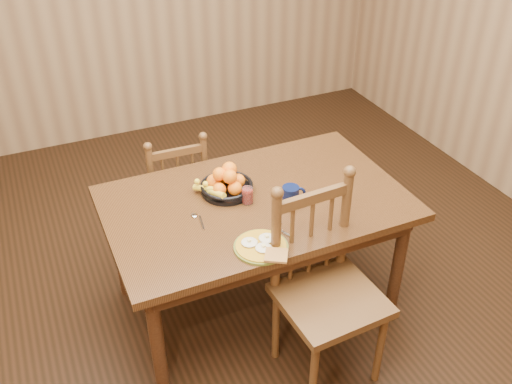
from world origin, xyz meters
name	(u,v)px	position (x,y,z in m)	size (l,w,h in m)	color
room	(256,97)	(0.00, 0.00, 1.35)	(4.52, 5.02, 2.72)	black
dining_table	(256,213)	(0.00, 0.00, 0.67)	(1.60, 1.00, 0.75)	black
chair_far	(176,194)	(-0.26, 0.68, 0.43)	(0.42, 0.40, 0.89)	#452A14
chair_near	(326,291)	(0.13, -0.56, 0.52)	(0.51, 0.49, 1.06)	#452A14
breakfast_plate	(262,246)	(-0.14, -0.39, 0.76)	(0.26, 0.31, 0.04)	#59601E
fork	(281,228)	(0.01, -0.29, 0.75)	(0.06, 0.18, 0.00)	silver
spoon	(197,218)	(-0.35, -0.03, 0.75)	(0.05, 0.16, 0.01)	silver
coffee_mug	(291,195)	(0.16, -0.10, 0.80)	(0.13, 0.09, 0.10)	#091133
juice_glass	(247,196)	(-0.05, 0.00, 0.79)	(0.06, 0.06, 0.09)	silver
fruit_bowl	(226,184)	(-0.12, 0.13, 0.81)	(0.32, 0.29, 0.17)	black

